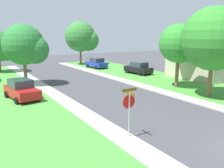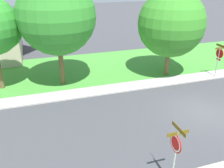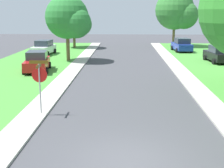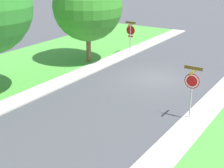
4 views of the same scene
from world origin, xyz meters
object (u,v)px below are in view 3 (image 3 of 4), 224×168
Objects in this scene: tree_sidewalk_mid at (75,21)px; tree_corner_large at (69,19)px; car_black_near_corner at (219,54)px; tree_sidewalk_near at (177,11)px; car_white_across_road at (44,48)px; stop_sign_far_corner at (40,78)px; car_blue_far_down_street at (182,45)px; car_red_driveway_right at (37,62)px.

tree_sidewalk_mid is 0.92× the size of tree_corner_large.
tree_sidewalk_near is (-2.03, 14.29, 4.14)m from car_black_near_corner.
car_white_across_road is 6.92m from tree_corner_large.
car_white_across_road is 8.24m from tree_sidewalk_mid.
car_blue_far_down_street is at bearing 65.64° from stop_sign_far_corner.
tree_corner_large reaches higher than stop_sign_far_corner.
stop_sign_far_corner is 0.35× the size of tree_sidewalk_near.
tree_sidewalk_mid is (2.70, 7.24, 2.86)m from car_white_across_road.
tree_sidewalk_near is at bearing 47.12° from tree_corner_large.
car_blue_far_down_street is (-2.18, 8.53, 0.00)m from car_black_near_corner.
car_black_near_corner is (16.89, 5.42, 0.00)m from car_red_driveway_right.
car_blue_far_down_street is at bearing -91.51° from tree_sidewalk_near.
car_blue_far_down_street is 7.10m from tree_sidewalk_near.
tree_sidewalk_mid reaches higher than car_blue_far_down_street.
tree_corner_large is (1.23, -11.77, 0.61)m from tree_sidewalk_mid.
tree_sidewalk_near reaches higher than tree_corner_large.
car_red_driveway_right is at bearing -108.10° from tree_corner_large.
car_black_near_corner is 1.00× the size of car_blue_far_down_street.
tree_sidewalk_near is 14.45m from tree_sidewalk_mid.
car_red_driveway_right is 17.74m from tree_sidewalk_mid.
stop_sign_far_corner is at bearing -84.72° from tree_sidewalk_mid.
car_black_near_corner is 0.66× the size of tree_corner_large.
stop_sign_far_corner is at bearing -76.01° from car_white_across_road.
car_red_driveway_right is 0.57× the size of tree_sidewalk_near.
tree_sidewalk_mid is at bearing 143.38° from car_black_near_corner.
stop_sign_far_corner is 0.63× the size of car_white_across_road.
tree_corner_large reaches higher than car_white_across_road.
car_red_driveway_right is 20.27m from car_blue_far_down_street.
tree_sidewalk_mid is at bearing 95.28° from stop_sign_far_corner.
car_blue_far_down_street is (11.41, 25.19, -1.01)m from stop_sign_far_corner.
car_red_driveway_right is 17.74m from car_black_near_corner.
car_black_near_corner is 19.55m from car_white_across_road.
tree_sidewalk_mid is at bearing 95.96° from tree_corner_large.
car_black_near_corner is 15.42m from tree_corner_large.
car_red_driveway_right is 1.02× the size of car_white_across_road.
stop_sign_far_corner is 22.18m from car_white_across_road.
tree_sidewalk_near is (0.15, 5.77, 4.14)m from car_blue_far_down_street.
stop_sign_far_corner is 28.92m from tree_sidewalk_mid.
car_blue_far_down_street is 1.00× the size of car_white_across_road.
tree_sidewalk_mid is 11.85m from tree_corner_large.
car_black_near_corner is at bearing 50.81° from stop_sign_far_corner.
tree_sidewalk_near reaches higher than car_red_driveway_right.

